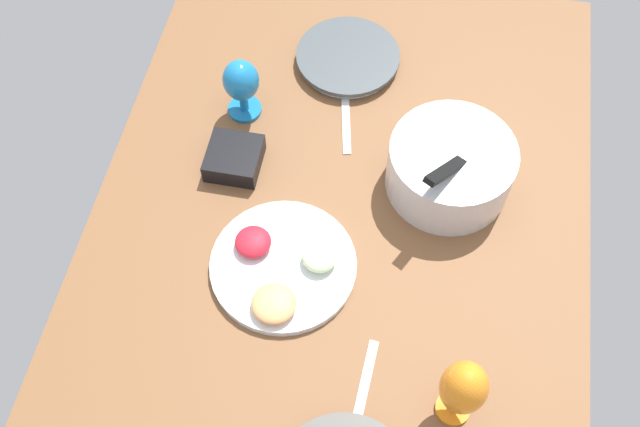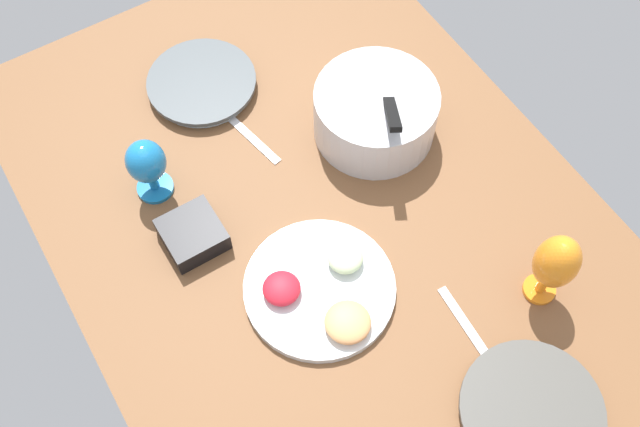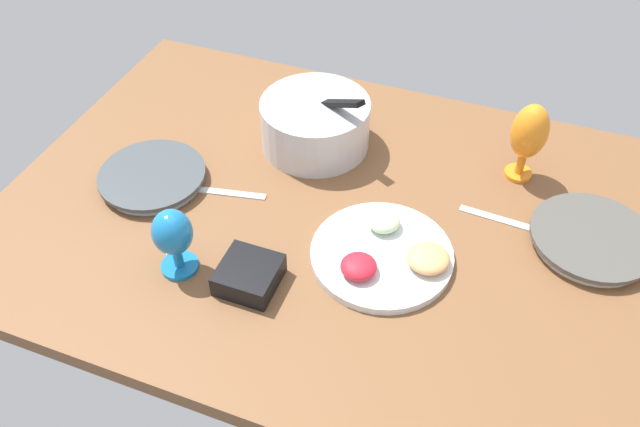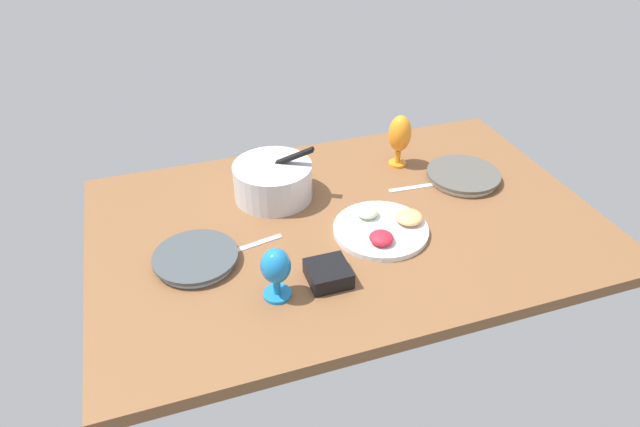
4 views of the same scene
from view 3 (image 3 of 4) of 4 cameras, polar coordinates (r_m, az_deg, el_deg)
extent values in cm
cube|color=brown|center=(145.42, 3.47, -1.05)|extent=(160.00, 104.00, 4.00)
cylinder|color=silver|center=(156.85, -14.37, 2.92)|extent=(22.72, 22.72, 1.76)
cylinder|color=#3E4549|center=(155.94, -14.46, 3.31)|extent=(24.70, 24.70, 1.06)
cylinder|color=silver|center=(149.28, 22.56, -2.25)|extent=(23.77, 23.77, 1.85)
cylinder|color=#4E4C47|center=(148.28, 22.71, -1.86)|extent=(25.84, 25.84, 1.11)
cylinder|color=silver|center=(159.61, -0.42, 7.82)|extent=(26.42, 26.42, 12.19)
cylinder|color=white|center=(157.43, -0.43, 8.88)|extent=(23.78, 23.78, 2.19)
cube|color=black|center=(154.02, 1.19, 9.61)|extent=(17.84, 11.71, 10.98)
cylinder|color=silver|center=(135.95, 5.40, -3.62)|extent=(29.64, 29.64, 1.80)
ellipsoid|color=#F2A566|center=(133.19, 9.42, -3.86)|extent=(8.78, 8.78, 3.26)
ellipsoid|color=beige|center=(139.01, 5.58, -0.64)|extent=(6.97, 6.97, 3.54)
ellipsoid|color=red|center=(130.19, 3.40, -4.63)|extent=(7.36, 7.36, 3.28)
cylinder|color=#1A74B6|center=(136.98, -12.12, -4.48)|extent=(7.69, 7.69, 1.00)
cylinder|color=#1A74B6|center=(134.97, -12.30, -3.73)|extent=(2.00, 2.00, 4.44)
ellipsoid|color=#1A74B6|center=(129.74, -12.78, -1.61)|extent=(8.09, 8.09, 10.07)
cylinder|color=orange|center=(161.00, 16.89, 3.38)|extent=(6.38, 6.38, 1.00)
cylinder|color=orange|center=(159.12, 17.11, 4.18)|extent=(2.00, 2.00, 4.97)
ellipsoid|color=orange|center=(153.49, 17.84, 6.83)|extent=(8.29, 8.29, 13.75)
cube|color=black|center=(130.63, -6.22, -5.35)|extent=(11.47, 11.47, 4.86)
cube|color=tan|center=(129.44, -6.27, -4.91)|extent=(9.40, 9.40, 1.56)
cube|color=silver|center=(150.99, -8.10, 1.84)|extent=(18.01, 5.24, 0.60)
cube|color=silver|center=(148.74, 15.45, -0.45)|extent=(18.08, 2.89, 0.60)
camera|label=1|loc=(1.21, 64.90, 43.29)|focal=41.62mm
camera|label=2|loc=(0.72, 79.13, 47.50)|focal=41.62mm
camera|label=4|loc=(0.91, -95.05, -1.22)|focal=31.75mm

